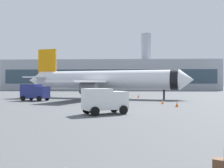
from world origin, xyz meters
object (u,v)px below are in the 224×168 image
object	(u,v)px
safety_cone_near	(163,102)
safety_cone_outer	(138,96)
safety_cone_far	(116,102)
safety_cone_mid	(177,104)
service_truck	(35,92)
cargo_van	(104,100)
airplane_at_gate	(104,80)

from	to	relation	value
safety_cone_near	safety_cone_outer	bearing A→B (deg)	99.42
safety_cone_near	safety_cone_far	bearing A→B (deg)	178.83
safety_cone_near	safety_cone_mid	world-z (taller)	safety_cone_mid
safety_cone_far	safety_cone_near	bearing A→B (deg)	-1.17
safety_cone_far	service_truck	bearing A→B (deg)	157.37
service_truck	cargo_van	world-z (taller)	service_truck
airplane_at_gate	cargo_van	bearing A→B (deg)	-85.18
safety_cone_near	safety_cone_outer	size ratio (longest dim) A/B	0.86
cargo_van	safety_cone_near	distance (m)	15.80
cargo_van	airplane_at_gate	bearing A→B (deg)	94.82
airplane_at_gate	cargo_van	distance (m)	28.31
service_truck	airplane_at_gate	bearing A→B (deg)	35.50
cargo_van	safety_cone_outer	world-z (taller)	cargo_van
service_truck	safety_cone_outer	xyz separation A→B (m)	(18.65, 10.83, -1.26)
service_truck	safety_cone_outer	size ratio (longest dim) A/B	7.46
airplane_at_gate	safety_cone_far	distance (m)	14.90
service_truck	safety_cone_outer	world-z (taller)	service_truck
safety_cone_mid	safety_cone_outer	distance (m)	22.29
airplane_at_gate	safety_cone_mid	distance (m)	22.53
airplane_at_gate	safety_cone_mid	world-z (taller)	airplane_at_gate
safety_cone_mid	safety_cone_outer	size ratio (longest dim) A/B	1.13
service_truck	safety_cone_mid	distance (m)	25.27
airplane_at_gate	service_truck	distance (m)	14.22
airplane_at_gate	cargo_van	xyz separation A→B (m)	(2.37, -28.12, -2.21)
cargo_van	safety_cone_far	bearing A→B (deg)	87.35
safety_cone_far	airplane_at_gate	bearing A→B (deg)	101.98
cargo_van	safety_cone_outer	xyz separation A→B (m)	(4.83, 30.78, -1.10)
safety_cone_mid	safety_cone_outer	xyz separation A→B (m)	(-4.01, 21.93, -0.04)
airplane_at_gate	cargo_van	world-z (taller)	airplane_at_gate
cargo_van	safety_cone_near	size ratio (longest dim) A/B	7.95
cargo_van	safety_cone_mid	bearing A→B (deg)	45.03
safety_cone_outer	service_truck	bearing A→B (deg)	-149.86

